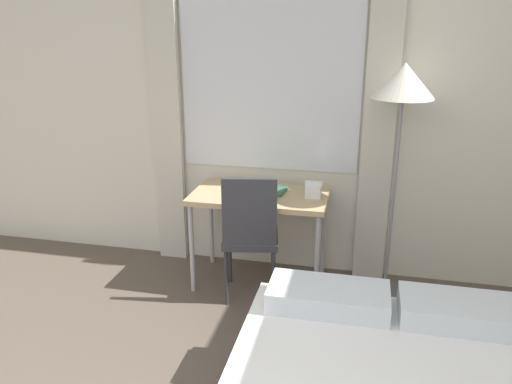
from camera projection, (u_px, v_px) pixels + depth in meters
The scene contains 6 objects.
wall_back_with_window at pixel (260, 105), 3.91m from camera, with size 5.66×0.13×2.70m.
desk at pixel (260, 202), 3.78m from camera, with size 1.02×0.57×0.75m.
desk_chair at pixel (250, 231), 3.59m from camera, with size 0.47×0.47×0.97m.
standing_lamp at pixel (403, 95), 3.34m from camera, with size 0.42×0.42×1.72m.
telephone at pixel (314, 190), 3.69m from camera, with size 0.13×0.15×0.11m.
book at pixel (267, 190), 3.80m from camera, with size 0.30×0.23×0.02m.
Camera 1 is at (0.83, -0.50, 1.97)m, focal length 35.00 mm.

